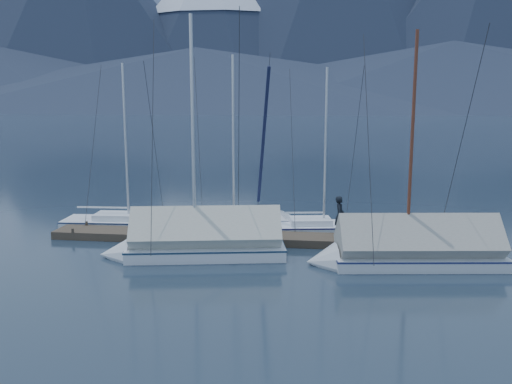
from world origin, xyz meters
TOP-DOWN VIEW (x-y plane):
  - ground at (0.00, 0.00)m, footprint 1000.00×1000.00m
  - mountain_range at (4.12, 370.45)m, footprint 877.00×584.00m
  - dock at (0.00, 2.00)m, footprint 18.00×1.50m
  - mooring_posts at (-0.50, 2.00)m, footprint 15.12×1.52m
  - sailboat_open_left at (-5.97, 3.93)m, footprint 6.52×2.76m
  - sailboat_open_mid at (-0.95, 4.70)m, footprint 6.99×3.90m
  - sailboat_open_right at (3.32, 4.25)m, footprint 6.44×2.95m
  - sailboat_covered_near at (5.82, -0.49)m, footprint 7.50×3.36m
  - sailboat_covered_far at (-2.24, -0.43)m, footprint 7.47×3.51m
  - person at (3.56, 2.38)m, footprint 0.44×0.64m

SIDE VIEW (x-z plane):
  - ground at x=0.00m, z-range 0.00..0.00m
  - dock at x=0.00m, z-range -0.16..0.38m
  - sailboat_open_right at x=3.32m, z-range -3.97..4.26m
  - sailboat_open_left at x=-5.97m, z-range -4.10..4.40m
  - sailboat_open_mid at x=-0.95m, z-range -4.30..4.61m
  - mooring_posts at x=-0.50m, z-range 0.17..0.52m
  - sailboat_covered_near at x=5.82m, z-range -4.25..5.19m
  - sailboat_covered_far at x=-2.24m, z-range -4.56..5.54m
  - person at x=3.56m, z-range 0.34..2.03m
  - mountain_range at x=4.12m, z-range -16.60..133.90m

